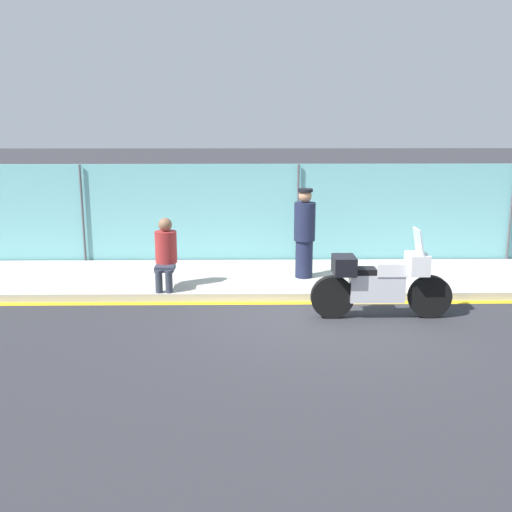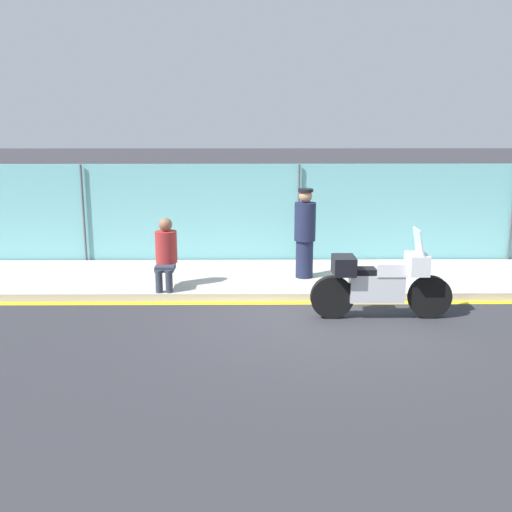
# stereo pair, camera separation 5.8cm
# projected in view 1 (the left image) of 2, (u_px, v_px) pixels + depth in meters

# --- Properties ---
(ground_plane) EXTENTS (120.00, 120.00, 0.00)m
(ground_plane) POSITION_uv_depth(u_px,v_px,m) (314.00, 316.00, 10.14)
(ground_plane) COLOR #2D2D33
(sidewalk) EXTENTS (35.49, 2.72, 0.15)m
(sidewalk) POSITION_uv_depth(u_px,v_px,m) (302.00, 278.00, 12.25)
(sidewalk) COLOR #ADA89E
(sidewalk) RESTS_ON ground_plane
(curb_paint_stripe) EXTENTS (35.49, 0.18, 0.01)m
(curb_paint_stripe) POSITION_uv_depth(u_px,v_px,m) (310.00, 303.00, 10.85)
(curb_paint_stripe) COLOR gold
(curb_paint_stripe) RESTS_ON ground_plane
(storefront_fence) EXTENTS (33.71, 0.17, 2.29)m
(storefront_fence) POSITION_uv_depth(u_px,v_px,m) (297.00, 215.00, 13.42)
(storefront_fence) COLOR #6BB2B7
(storefront_fence) RESTS_ON ground_plane
(motorcycle) EXTENTS (2.35, 0.50, 1.52)m
(motorcycle) POSITION_uv_depth(u_px,v_px,m) (380.00, 282.00, 9.93)
(motorcycle) COLOR black
(motorcycle) RESTS_ON ground_plane
(officer_standing) EXTENTS (0.42, 0.42, 1.78)m
(officer_standing) POSITION_uv_depth(u_px,v_px,m) (304.00, 233.00, 11.86)
(officer_standing) COLOR #191E38
(officer_standing) RESTS_ON sidewalk
(person_seated_on_curb) EXTENTS (0.41, 0.69, 1.32)m
(person_seated_on_curb) POSITION_uv_depth(u_px,v_px,m) (166.00, 250.00, 11.16)
(person_seated_on_curb) COLOR #2D3342
(person_seated_on_curb) RESTS_ON sidewalk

